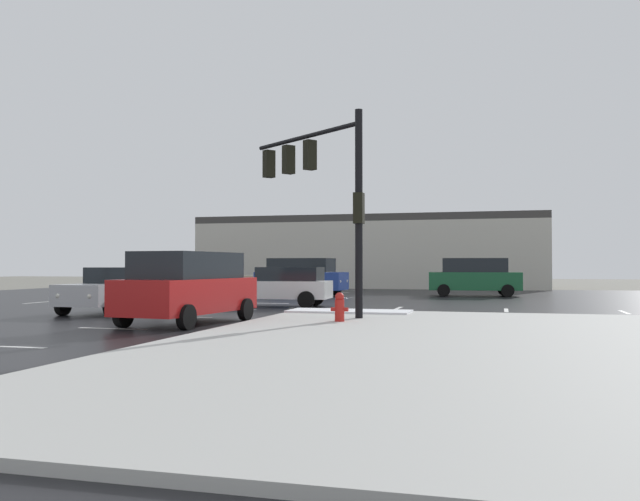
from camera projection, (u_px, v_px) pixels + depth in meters
ground_plane at (250, 307)px, 27.17m from camera, size 120.00×120.00×0.00m
road_asphalt at (250, 306)px, 27.17m from camera, size 44.00×44.00×0.02m
sidewalk_corner at (624, 352)px, 12.48m from camera, size 18.00×18.00×0.14m
snow_strip_curbside at (349, 311)px, 22.02m from camera, size 4.00×1.60×0.06m
lane_markings at (267, 309)px, 25.53m from camera, size 36.15×36.15×0.01m
traffic_signal_mast at (322, 180)px, 20.97m from camera, size 4.41×3.49×6.10m
fire_hydrant at (340, 307)px, 18.35m from camera, size 0.48×0.26×0.79m
strip_building_background at (372, 252)px, 50.61m from camera, size 25.24×8.00×5.26m
sedan_silver at (116, 289)px, 23.53m from camera, size 2.04×4.55×1.58m
suv_red at (188, 286)px, 19.04m from camera, size 2.57×4.98×2.03m
sedan_white at (278, 286)px, 26.94m from camera, size 4.62×2.24×1.58m
suv_green at (474, 276)px, 35.95m from camera, size 4.97×2.54×2.03m
suv_blue at (301, 276)px, 36.36m from camera, size 4.93×2.41×2.03m
sedan_black at (154, 279)px, 38.74m from camera, size 2.11×4.57×1.58m
sedan_tan at (223, 279)px, 39.81m from camera, size 4.66×2.35×1.58m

